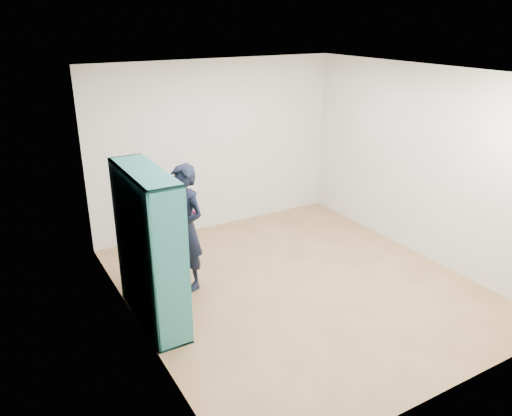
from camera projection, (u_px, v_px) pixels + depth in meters
floor at (297, 285)px, 6.30m from camera, size 4.50×4.50×0.00m
ceiling at (305, 73)px, 5.36m from camera, size 4.50×4.50×0.00m
wall_left at (133, 220)px, 4.89m from camera, size 0.02×4.50×2.60m
wall_right at (422, 163)px, 6.76m from camera, size 0.02×4.50×2.60m
wall_back at (217, 146)px, 7.64m from camera, size 4.00×0.02×2.60m
wall_front at (461, 265)px, 4.01m from camera, size 4.00×0.02×2.60m
bookshelf at (147, 251)px, 5.29m from camera, size 0.38×1.30×1.73m
person at (185, 228)px, 6.00m from camera, size 0.54×0.67×1.57m
smartphone at (171, 222)px, 5.91m from camera, size 0.06×0.08×0.12m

